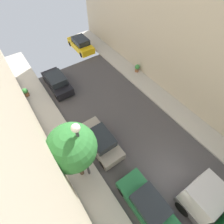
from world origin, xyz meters
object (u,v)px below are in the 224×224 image
(street_tree_0, at_px, (72,148))
(parked_car_left_2, at_px, (100,141))
(parked_car_right_2, at_px, (81,44))
(lamp_post, at_px, (82,148))
(potted_plant_4, at_px, (137,68))
(parked_car_left_1, at_px, (148,205))
(parked_car_left_3, at_px, (57,82))
(potted_plant_1, at_px, (26,92))

(street_tree_0, bearing_deg, parked_car_left_2, 26.21)
(parked_car_right_2, relative_size, street_tree_0, 0.78)
(lamp_post, bearing_deg, parked_car_right_2, 63.39)
(potted_plant_4, height_order, lamp_post, lamp_post)
(potted_plant_4, bearing_deg, parked_car_left_1, -127.50)
(parked_car_left_2, bearing_deg, parked_car_left_3, 90.00)
(parked_car_left_2, height_order, potted_plant_4, parked_car_left_2)
(parked_car_left_3, relative_size, potted_plant_1, 4.75)
(parked_car_left_1, height_order, parked_car_right_2, same)
(street_tree_0, bearing_deg, parked_car_left_1, -61.30)
(potted_plant_4, bearing_deg, lamp_post, -146.05)
(potted_plant_1, bearing_deg, street_tree_0, -85.60)
(parked_car_left_2, distance_m, lamp_post, 4.16)
(parked_car_left_1, xyz_separation_m, street_tree_0, (-2.32, 4.24, 3.41))
(parked_car_left_3, distance_m, lamp_post, 10.40)
(parked_car_right_2, distance_m, potted_plant_1, 9.54)
(parked_car_left_2, bearing_deg, potted_plant_4, 33.13)
(parked_car_left_3, distance_m, potted_plant_1, 3.13)
(parked_car_left_1, height_order, parked_car_left_2, same)
(parked_car_left_2, relative_size, parked_car_right_2, 1.00)
(street_tree_0, distance_m, potted_plant_1, 10.52)
(parked_car_right_2, height_order, potted_plant_4, parked_car_right_2)
(parked_car_right_2, relative_size, lamp_post, 0.68)
(parked_car_left_3, distance_m, potted_plant_4, 8.73)
(potted_plant_1, relative_size, lamp_post, 0.14)
(parked_car_left_1, xyz_separation_m, lamp_post, (-1.90, 3.93, 3.41))
(parked_car_left_2, xyz_separation_m, potted_plant_4, (8.27, 5.40, -0.09))
(parked_car_left_1, xyz_separation_m, potted_plant_4, (8.27, 10.78, -0.09))
(parked_car_left_2, xyz_separation_m, street_tree_0, (-2.32, -1.14, 3.41))
(street_tree_0, bearing_deg, parked_car_left_3, 76.04)
(parked_car_left_1, xyz_separation_m, parked_car_right_2, (5.40, 18.50, 0.00))
(parked_car_left_1, relative_size, parked_car_right_2, 1.00)
(parked_car_left_2, bearing_deg, lamp_post, -142.66)
(parked_car_left_1, distance_m, street_tree_0, 5.91)
(parked_car_left_2, distance_m, street_tree_0, 4.28)
(potted_plant_1, height_order, lamp_post, lamp_post)
(parked_car_left_1, xyz_separation_m, parked_car_left_2, (0.00, 5.38, 0.00))
(potted_plant_1, xyz_separation_m, potted_plant_4, (11.35, -3.35, 0.01))
(parked_car_left_1, relative_size, potted_plant_4, 4.82)
(parked_car_left_2, relative_size, potted_plant_4, 4.82)
(parked_car_left_1, relative_size, lamp_post, 0.68)
(lamp_post, bearing_deg, potted_plant_1, 96.61)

